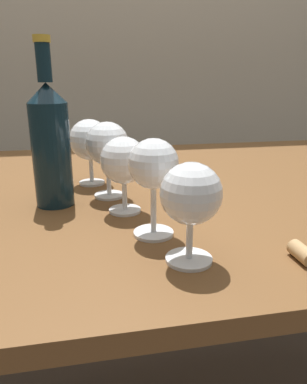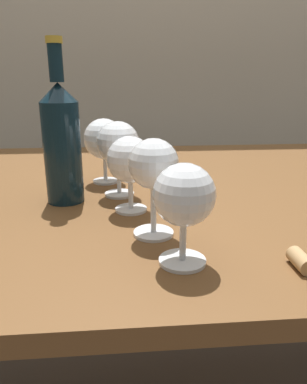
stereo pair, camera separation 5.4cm
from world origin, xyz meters
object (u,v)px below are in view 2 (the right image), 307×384
at_px(wine_glass_cabernet, 154,167).
at_px(wine_glass_pinot, 130,162).
at_px(wine_glass_white, 104,139).
at_px(wine_glass_empty, 184,198).
at_px(cork, 301,261).
at_px(wine_bottle, 62,141).
at_px(wine_glass_amber, 118,144).

relative_size(wine_glass_cabernet, wine_glass_pinot, 1.10).
xyz_separation_m(wine_glass_cabernet, wine_glass_white, (-0.09, 0.30, -0.01)).
relative_size(wine_glass_empty, cork, 3.24).
relative_size(wine_glass_cabernet, wine_bottle, 0.50).
height_order(wine_glass_cabernet, wine_bottle, wine_bottle).
height_order(wine_glass_cabernet, wine_glass_amber, wine_glass_amber).
distance_m(wine_glass_amber, cork, 0.41).
distance_m(wine_bottle, cork, 0.46).
relative_size(wine_glass_pinot, wine_bottle, 0.45).
bearing_deg(wine_glass_amber, wine_glass_pinot, -76.77).
bearing_deg(cork, wine_glass_white, 122.34).
bearing_deg(wine_glass_cabernet, cork, -33.75).
bearing_deg(wine_glass_pinot, wine_glass_amber, 103.23).
height_order(wine_glass_amber, wine_glass_white, wine_glass_amber).
distance_m(wine_glass_pinot, wine_bottle, 0.15).
height_order(wine_glass_empty, wine_glass_cabernet, wine_glass_cabernet).
relative_size(wine_glass_pinot, wine_glass_amber, 0.90).
height_order(wine_glass_white, cork, wine_glass_white).
height_order(wine_glass_amber, cork, wine_glass_amber).
bearing_deg(wine_glass_empty, wine_glass_cabernet, 108.41).
height_order(wine_glass_cabernet, cork, wine_glass_cabernet).
height_order(wine_glass_cabernet, wine_glass_pinot, wine_glass_cabernet).
bearing_deg(wine_bottle, wine_glass_pinot, -27.14).
bearing_deg(cork, wine_glass_amber, 126.09).
height_order(wine_glass_amber, wine_bottle, wine_bottle).
height_order(wine_glass_pinot, wine_bottle, wine_bottle).
relative_size(wine_glass_pinot, cork, 3.29).
bearing_deg(wine_glass_pinot, cork, -47.14).
height_order(wine_glass_empty, cork, wine_glass_empty).
xyz_separation_m(wine_glass_white, wine_bottle, (-0.07, -0.13, 0.02)).
xyz_separation_m(wine_glass_cabernet, wine_glass_pinot, (-0.03, 0.11, -0.02)).
relative_size(wine_glass_cabernet, cork, 3.62).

